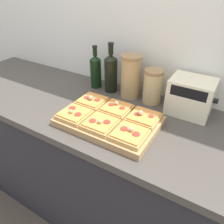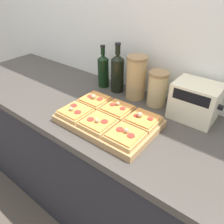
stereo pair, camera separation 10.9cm
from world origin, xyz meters
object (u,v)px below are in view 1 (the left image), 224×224
at_px(cutting_board, 109,121).
at_px(toaster_oven, 190,97).
at_px(grain_jar_tall, 131,77).
at_px(olive_oil_bottle, 96,71).
at_px(wine_bottle, 111,72).
at_px(grain_jar_short, 153,86).

bearing_deg(cutting_board, toaster_oven, 45.47).
bearing_deg(toaster_oven, grain_jar_tall, 179.21).
xyz_separation_m(grain_jar_tall, toaster_oven, (0.36, -0.00, -0.03)).
bearing_deg(olive_oil_bottle, wine_bottle, 0.00).
distance_m(cutting_board, wine_bottle, 0.38).
height_order(cutting_board, olive_oil_bottle, olive_oil_bottle).
xyz_separation_m(cutting_board, olive_oil_bottle, (-0.30, 0.32, 0.09)).
height_order(cutting_board, grain_jar_tall, grain_jar_tall).
xyz_separation_m(wine_bottle, grain_jar_short, (0.28, -0.00, -0.03)).
height_order(wine_bottle, toaster_oven, wine_bottle).
relative_size(olive_oil_bottle, wine_bottle, 0.89).
bearing_deg(grain_jar_tall, toaster_oven, -0.79).
bearing_deg(olive_oil_bottle, cutting_board, -47.14).
distance_m(grain_jar_short, toaster_oven, 0.21).
distance_m(olive_oil_bottle, wine_bottle, 0.11).
height_order(grain_jar_tall, grain_jar_short, grain_jar_tall).
bearing_deg(toaster_oven, cutting_board, -134.53).
bearing_deg(olive_oil_bottle, grain_jar_short, 0.00).
bearing_deg(grain_jar_short, toaster_oven, -1.31).
relative_size(cutting_board, grain_jar_short, 2.43).
relative_size(grain_jar_short, toaster_oven, 0.81).
bearing_deg(cutting_board, grain_jar_short, 73.49).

